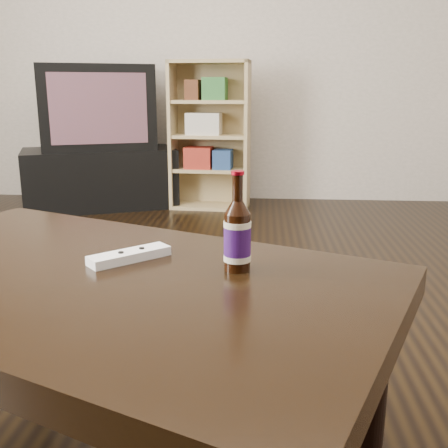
# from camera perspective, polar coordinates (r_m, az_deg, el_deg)

# --- Properties ---
(floor) EXTENTS (5.00, 6.00, 0.01)m
(floor) POSITION_cam_1_polar(r_m,az_deg,el_deg) (1.74, -13.87, -17.47)
(floor) COLOR black
(floor) RESTS_ON ground
(wall_back) EXTENTS (5.00, 0.02, 2.70)m
(wall_back) POSITION_cam_1_polar(r_m,az_deg,el_deg) (4.46, -2.37, 20.19)
(wall_back) COLOR #BAAFA0
(wall_back) RESTS_ON ground
(tv_stand) EXTENTS (1.27, 0.95, 0.46)m
(tv_stand) POSITION_cam_1_polar(r_m,az_deg,el_deg) (4.25, -13.31, 4.92)
(tv_stand) COLOR black
(tv_stand) RESTS_ON floor
(tv) EXTENTS (0.97, 0.79, 0.62)m
(tv) POSITION_cam_1_polar(r_m,az_deg,el_deg) (4.19, -13.74, 12.21)
(tv) COLOR black
(tv) RESTS_ON tv_stand
(bookshelf) EXTENTS (0.62, 0.32, 1.11)m
(bookshelf) POSITION_cam_1_polar(r_m,az_deg,el_deg) (4.07, -1.59, 9.88)
(bookshelf) COLOR tan
(bookshelf) RESTS_ON floor
(coffee_table) EXTENTS (1.54, 1.25, 0.50)m
(coffee_table) POSITION_cam_1_polar(r_m,az_deg,el_deg) (1.25, -14.27, -7.92)
(coffee_table) COLOR black
(coffee_table) RESTS_ON floor
(beer_bottle) EXTENTS (0.07, 0.07, 0.23)m
(beer_bottle) POSITION_cam_1_polar(r_m,az_deg,el_deg) (1.17, 1.46, -1.31)
(beer_bottle) COLOR black
(beer_bottle) RESTS_ON coffee_table
(remote) EXTENTS (0.19, 0.18, 0.03)m
(remote) POSITION_cam_1_polar(r_m,az_deg,el_deg) (1.28, -10.24, -3.41)
(remote) COLOR white
(remote) RESTS_ON coffee_table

